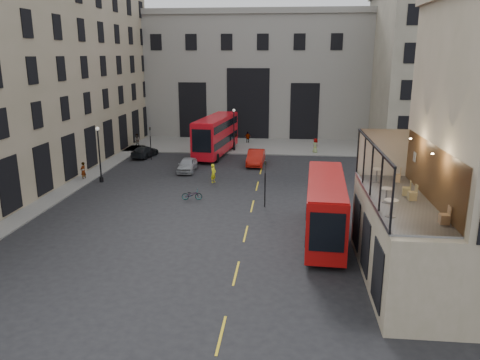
# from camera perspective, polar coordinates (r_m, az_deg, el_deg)

# --- Properties ---
(ground) EXTENTS (140.00, 140.00, 0.00)m
(ground) POSITION_cam_1_polar(r_m,az_deg,el_deg) (26.57, 3.90, -11.47)
(ground) COLOR black
(ground) RESTS_ON ground
(host_building_main) EXTENTS (7.26, 11.40, 15.10)m
(host_building_main) POSITION_cam_1_polar(r_m,az_deg,el_deg) (25.85, 26.92, 4.38)
(host_building_main) COLOR tan
(host_building_main) RESTS_ON ground
(host_frontage) EXTENTS (3.00, 11.00, 4.50)m
(host_frontage) POSITION_cam_1_polar(r_m,az_deg,el_deg) (26.30, 18.40, -7.17)
(host_frontage) COLOR tan
(host_frontage) RESTS_ON ground
(cafe_floor) EXTENTS (3.00, 10.00, 0.10)m
(cafe_floor) POSITION_cam_1_polar(r_m,az_deg,el_deg) (25.55, 18.82, -2.38)
(cafe_floor) COLOR slate
(cafe_floor) RESTS_ON host_frontage
(building_left) EXTENTS (14.60, 50.60, 22.00)m
(building_left) POSITION_cam_1_polar(r_m,az_deg,el_deg) (51.75, -27.17, 12.95)
(building_left) COLOR tan
(building_left) RESTS_ON ground
(gateway) EXTENTS (35.00, 10.60, 18.00)m
(gateway) POSITION_cam_1_polar(r_m,az_deg,el_deg) (72.02, 1.35, 13.10)
(gateway) COLOR gray
(gateway) RESTS_ON ground
(building_right) EXTENTS (16.60, 18.60, 20.00)m
(building_right) POSITION_cam_1_polar(r_m,az_deg,el_deg) (66.63, 23.29, 12.63)
(building_right) COLOR #A89F87
(building_right) RESTS_ON ground
(pavement_far) EXTENTS (40.00, 12.00, 0.12)m
(pavement_far) POSITION_cam_1_polar(r_m,az_deg,el_deg) (63.24, -0.32, 4.32)
(pavement_far) COLOR slate
(pavement_far) RESTS_ON ground
(pavement_left) EXTENTS (8.00, 48.00, 0.12)m
(pavement_left) POSITION_cam_1_polar(r_m,az_deg,el_deg) (43.94, -25.49, -2.01)
(pavement_left) COLOR slate
(pavement_left) RESTS_ON ground
(traffic_light_near) EXTENTS (0.16, 0.20, 3.80)m
(traffic_light_near) POSITION_cam_1_polar(r_m,az_deg,el_deg) (37.03, 3.08, 0.29)
(traffic_light_near) COLOR black
(traffic_light_near) RESTS_ON ground
(traffic_light_far) EXTENTS (0.16, 0.20, 3.80)m
(traffic_light_far) POSITION_cam_1_polar(r_m,az_deg,el_deg) (54.90, -10.88, 4.91)
(traffic_light_far) COLOR black
(traffic_light_far) RESTS_ON ground
(street_lamp_a) EXTENTS (0.36, 0.36, 5.33)m
(street_lamp_a) POSITION_cam_1_polar(r_m,az_deg,el_deg) (46.32, -16.73, 2.64)
(street_lamp_a) COLOR black
(street_lamp_a) RESTS_ON ground
(street_lamp_b) EXTENTS (0.36, 0.36, 5.33)m
(street_lamp_b) POSITION_cam_1_polar(r_m,az_deg,el_deg) (58.92, -0.74, 5.83)
(street_lamp_b) COLOR black
(street_lamp_b) RESTS_ON ground
(bus_near) EXTENTS (2.94, 10.43, 4.12)m
(bus_near) POSITION_cam_1_polar(r_m,az_deg,el_deg) (31.06, 10.37, -3.08)
(bus_near) COLOR #A60C0B
(bus_near) RESTS_ON ground
(bus_far) EXTENTS (4.05, 11.85, 4.64)m
(bus_far) POSITION_cam_1_polar(r_m,az_deg,el_deg) (56.70, -2.94, 5.66)
(bus_far) COLOR red
(bus_far) RESTS_ON ground
(car_a) EXTENTS (1.80, 4.25, 1.43)m
(car_a) POSITION_cam_1_polar(r_m,az_deg,el_deg) (49.06, -6.45, 1.85)
(car_a) COLOR #9CA0A4
(car_a) RESTS_ON ground
(car_b) EXTENTS (1.87, 5.06, 1.65)m
(car_b) POSITION_cam_1_polar(r_m,az_deg,el_deg) (51.78, 1.95, 2.76)
(car_b) COLOR #A9140A
(car_b) RESTS_ON ground
(car_c) EXTENTS (2.61, 4.82, 1.33)m
(car_c) POSITION_cam_1_polar(r_m,az_deg,el_deg) (56.80, -11.56, 3.40)
(car_c) COLOR black
(car_c) RESTS_ON ground
(bicycle) EXTENTS (1.76, 0.82, 0.89)m
(bicycle) POSITION_cam_1_polar(r_m,az_deg,el_deg) (39.53, -5.88, -1.79)
(bicycle) COLOR gray
(bicycle) RESTS_ON ground
(cyclist) EXTENTS (0.64, 0.77, 1.80)m
(cyclist) POSITION_cam_1_polar(r_m,az_deg,el_deg) (44.56, -3.26, 0.82)
(cyclist) COLOR #F9F41A
(cyclist) RESTS_ON ground
(pedestrian_a) EXTENTS (0.86, 0.67, 1.74)m
(pedestrian_a) POSITION_cam_1_polar(r_m,az_deg,el_deg) (63.34, -12.39, 4.73)
(pedestrian_a) COLOR gray
(pedestrian_a) RESTS_ON ground
(pedestrian_b) EXTENTS (1.28, 1.15, 1.72)m
(pedestrian_b) POSITION_cam_1_polar(r_m,az_deg,el_deg) (64.80, -5.68, 5.23)
(pedestrian_b) COLOR gray
(pedestrian_b) RESTS_ON ground
(pedestrian_c) EXTENTS (1.01, 0.58, 1.62)m
(pedestrian_c) POSITION_cam_1_polar(r_m,az_deg,el_deg) (64.32, 0.95, 5.18)
(pedestrian_c) COLOR gray
(pedestrian_c) RESTS_ON ground
(pedestrian_d) EXTENTS (1.00, 1.08, 1.85)m
(pedestrian_d) POSITION_cam_1_polar(r_m,az_deg,el_deg) (58.59, 9.17, 4.12)
(pedestrian_d) COLOR gray
(pedestrian_d) RESTS_ON ground
(pedestrian_e) EXTENTS (0.58, 0.73, 1.77)m
(pedestrian_e) POSITION_cam_1_polar(r_m,az_deg,el_deg) (47.91, -18.57, 1.04)
(pedestrian_e) COLOR gray
(pedestrian_e) RESTS_ON ground
(cafe_table_near) EXTENTS (0.65, 0.65, 0.81)m
(cafe_table_near) POSITION_cam_1_polar(r_m,az_deg,el_deg) (22.60, 17.94, -2.98)
(cafe_table_near) COLOR beige
(cafe_table_near) RESTS_ON cafe_floor
(cafe_table_mid) EXTENTS (0.60, 0.60, 0.76)m
(cafe_table_mid) POSITION_cam_1_polar(r_m,az_deg,el_deg) (24.70, 17.44, -1.51)
(cafe_table_mid) COLOR beige
(cafe_table_mid) RESTS_ON cafe_floor
(cafe_table_far) EXTENTS (0.65, 0.65, 0.81)m
(cafe_table_far) POSITION_cam_1_polar(r_m,az_deg,el_deg) (28.49, 16.34, 0.80)
(cafe_table_far) COLOR silver
(cafe_table_far) RESTS_ON cafe_floor
(cafe_chair_a) EXTENTS (0.41, 0.41, 0.83)m
(cafe_chair_a) POSITION_cam_1_polar(r_m,az_deg,el_deg) (22.59, 23.67, -4.31)
(cafe_chair_a) COLOR tan
(cafe_chair_a) RESTS_ON cafe_floor
(cafe_chair_b) EXTENTS (0.42, 0.42, 0.82)m
(cafe_chair_b) POSITION_cam_1_polar(r_m,az_deg,el_deg) (25.63, 20.27, -1.76)
(cafe_chair_b) COLOR tan
(cafe_chair_b) RESTS_ON cafe_floor
(cafe_chair_c) EXTENTS (0.47, 0.47, 0.81)m
(cafe_chair_c) POSITION_cam_1_polar(r_m,az_deg,el_deg) (26.36, 19.65, -1.25)
(cafe_chair_c) COLOR tan
(cafe_chair_c) RESTS_ON cafe_floor
(cafe_chair_d) EXTENTS (0.50, 0.50, 0.83)m
(cafe_chair_d) POSITION_cam_1_polar(r_m,az_deg,el_deg) (29.00, 18.60, 0.29)
(cafe_chair_d) COLOR tan
(cafe_chair_d) RESTS_ON cafe_floor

